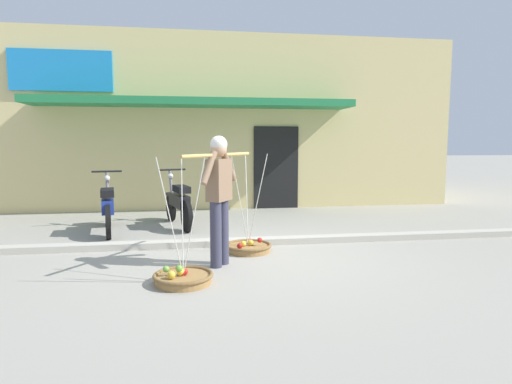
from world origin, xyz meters
The scene contains 8 objects.
ground_plane centered at (0.00, 0.00, 0.00)m, with size 90.00×90.00×0.00m, color #9E998C.
sidewalk_curb centered at (0.00, 0.70, 0.05)m, with size 20.00×0.24×0.10m, color #BAB4A5.
fruit_vendor centered at (-0.47, -0.39, 0.98)m, with size 0.97×1.34×1.70m.
fruit_basket_left_side centered at (0.00, 0.27, 0.07)m, with size 0.69×0.69×1.45m.
fruit_basket_right_side centered at (-0.93, -1.05, 0.07)m, with size 0.69×0.69×1.45m.
motorcycle_nearest_shop centered at (-2.30, 2.02, 0.45)m, with size 0.55×1.81×1.09m.
motorcycle_second_in_row centered at (-1.07, 2.39, 0.45)m, with size 0.66×1.78×1.09m.
storefront_building centered at (-0.71, 6.92, 2.10)m, with size 13.00×6.00×4.20m.
Camera 1 is at (-0.82, -5.89, 1.60)m, focal length 30.08 mm.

